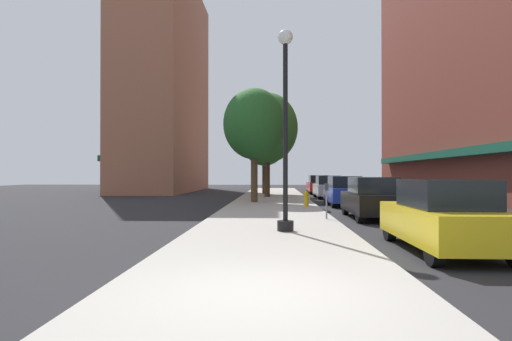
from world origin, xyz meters
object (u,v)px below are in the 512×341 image
object	(u,v)px
tree_far	(265,139)
car_silver	(328,187)
car_red	(318,185)
car_black	(372,198)
fire_hydrant	(306,199)
parking_meter_near	(326,197)
car_yellow	(443,217)
car_blue	(344,191)
tree_near	(267,128)
tree_mid	(254,124)
lamppost	(285,126)

from	to	relation	value
tree_far	car_silver	bearing A→B (deg)	-41.15
tree_far	car_red	size ratio (longest dim) A/B	1.58
car_silver	car_black	bearing A→B (deg)	-92.02
fire_hydrant	parking_meter_near	bearing A→B (deg)	-87.17
parking_meter_near	tree_far	xyz separation A→B (m)	(-2.76, 19.63, 3.72)
fire_hydrant	car_yellow	bearing A→B (deg)	-79.33
parking_meter_near	car_black	distance (m)	2.36
parking_meter_near	car_blue	xyz separation A→B (m)	(1.95, 8.19, -0.14)
car_blue	car_yellow	bearing A→B (deg)	-91.96
tree_near	car_black	bearing A→B (deg)	-72.38
tree_mid	tree_near	bearing A→B (deg)	83.73
car_black	tree_mid	bearing A→B (deg)	124.58
tree_near	car_red	bearing A→B (deg)	58.39
parking_meter_near	car_yellow	size ratio (longest dim) A/B	0.30
car_black	car_silver	xyz separation A→B (m)	(0.00, 14.19, 0.00)
tree_near	car_yellow	size ratio (longest dim) A/B	1.76
tree_mid	car_red	size ratio (longest dim) A/B	1.56
tree_far	car_silver	world-z (taller)	tree_far
car_blue	car_red	world-z (taller)	same
tree_mid	car_yellow	distance (m)	16.45
car_black	car_blue	size ratio (longest dim) A/B	1.00
car_silver	tree_far	bearing A→B (deg)	136.84
car_blue	car_silver	distance (m)	7.32
car_yellow	car_red	xyz separation A→B (m)	(0.00, 28.27, 0.00)
tree_mid	car_blue	size ratio (longest dim) A/B	1.56
car_yellow	lamppost	bearing A→B (deg)	142.17
car_blue	tree_mid	bearing A→B (deg)	166.04
car_black	car_silver	distance (m)	14.19
parking_meter_near	fire_hydrant	bearing A→B (deg)	92.83
tree_far	car_red	distance (m)	6.68
parking_meter_near	car_yellow	xyz separation A→B (m)	(1.95, -5.89, -0.14)
car_black	car_red	size ratio (longest dim) A/B	1.00
lamppost	tree_mid	world-z (taller)	tree_mid
fire_hydrant	car_yellow	xyz separation A→B (m)	(2.25, -11.94, 0.29)
car_yellow	tree_far	bearing A→B (deg)	98.49
tree_near	car_yellow	xyz separation A→B (m)	(4.41, -21.11, -4.30)
lamppost	parking_meter_near	bearing A→B (deg)	64.44
fire_hydrant	car_blue	distance (m)	3.11
tree_near	car_yellow	distance (m)	21.99
parking_meter_near	car_red	distance (m)	22.47
tree_mid	fire_hydrant	bearing A→B (deg)	-48.74
fire_hydrant	car_red	distance (m)	16.48
parking_meter_near	lamppost	bearing A→B (deg)	-115.56
car_yellow	car_black	distance (m)	7.22
car_yellow	car_blue	xyz separation A→B (m)	(0.00, 14.08, 0.00)
tree_mid	car_black	xyz separation A→B (m)	(5.06, -7.94, -3.90)
fire_hydrant	tree_far	xyz separation A→B (m)	(-2.46, 13.57, 4.15)
car_blue	tree_near	bearing A→B (deg)	120.15
parking_meter_near	car_black	world-z (taller)	car_black
parking_meter_near	car_black	size ratio (longest dim) A/B	0.30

